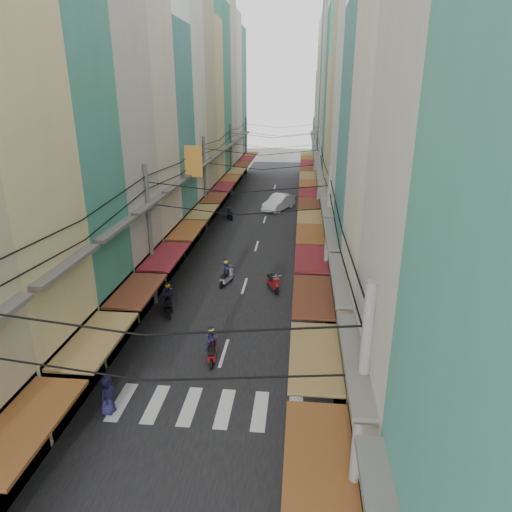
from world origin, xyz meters
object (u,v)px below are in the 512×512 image
Objects in this scene: market_umbrella at (371,348)px; traffic_sign at (325,303)px; bicycle at (344,332)px; white_car at (279,210)px.

market_umbrella reaches higher than traffic_sign.
traffic_sign is (-1.10, -0.52, 1.87)m from bicycle.
bicycle is at bearing 25.41° from traffic_sign.
market_umbrella is 1.02× the size of traffic_sign.
market_umbrella reaches higher than bicycle.
white_car reaches higher than bicycle.
traffic_sign is (-1.57, 4.88, -0.48)m from market_umbrella.
white_car is 2.09× the size of market_umbrella.
white_car is at bearing 97.95° from traffic_sign.
white_car is 3.32× the size of bicycle.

